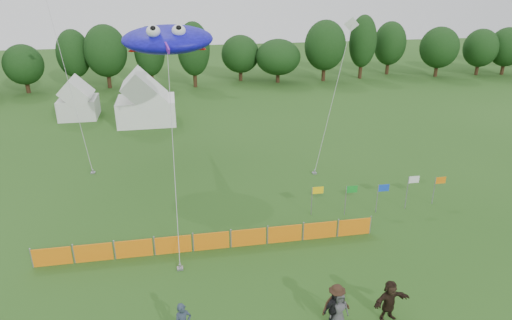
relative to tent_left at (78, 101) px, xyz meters
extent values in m
cylinder|color=#382314|center=(-7.93, 11.72, -0.70)|extent=(0.50, 0.50, 1.91)
ellipsoid|color=black|center=(-7.93, 11.72, 1.79)|extent=(4.61, 4.61, 4.30)
cylinder|color=#382314|center=(-2.42, 13.43, -0.47)|extent=(0.50, 0.50, 2.38)
ellipsoid|color=black|center=(-2.42, 13.43, 2.64)|extent=(4.09, 4.09, 5.35)
cylinder|color=#382314|center=(1.56, 12.61, -0.37)|extent=(0.50, 0.50, 2.57)
ellipsoid|color=black|center=(1.56, 12.61, 2.99)|extent=(5.20, 5.20, 5.79)
cylinder|color=#382314|center=(6.87, 12.55, -0.42)|extent=(0.50, 0.50, 2.46)
ellipsoid|color=black|center=(6.87, 12.55, 2.79)|extent=(3.78, 3.78, 5.55)
cylinder|color=#382314|center=(12.32, 11.14, -0.32)|extent=(0.50, 0.50, 2.66)
ellipsoid|color=black|center=(12.32, 11.14, 3.15)|extent=(4.05, 4.05, 5.99)
cylinder|color=#382314|center=(18.59, 13.75, -0.67)|extent=(0.50, 0.50, 1.98)
ellipsoid|color=black|center=(18.59, 13.75, 1.92)|extent=(5.06, 5.06, 4.46)
cylinder|color=#382314|center=(23.30, 11.79, -0.73)|extent=(0.50, 0.50, 1.86)
ellipsoid|color=black|center=(23.30, 11.79, 1.70)|extent=(5.86, 5.86, 4.18)
cylinder|color=#382314|center=(29.58, 11.60, -0.35)|extent=(0.50, 0.50, 2.62)
ellipsoid|color=black|center=(29.58, 11.60, 3.07)|extent=(5.41, 5.41, 5.89)
cylinder|color=#382314|center=(35.09, 12.21, -0.26)|extent=(0.50, 0.50, 2.78)
ellipsoid|color=black|center=(35.09, 12.21, 3.37)|extent=(3.67, 3.67, 6.26)
cylinder|color=#382314|center=(39.97, 14.10, -0.45)|extent=(0.50, 0.50, 2.42)
ellipsoid|color=black|center=(39.97, 14.10, 2.71)|extent=(4.46, 4.46, 5.44)
cylinder|color=#382314|center=(46.00, 11.35, -0.54)|extent=(0.50, 0.50, 2.24)
ellipsoid|color=black|center=(46.00, 11.35, 2.38)|extent=(5.26, 5.26, 5.03)
cylinder|color=#382314|center=(52.40, 11.37, -0.60)|extent=(0.50, 0.50, 2.10)
ellipsoid|color=black|center=(52.40, 11.37, 2.14)|extent=(4.74, 4.74, 4.73)
cylinder|color=#382314|center=(56.15, 10.91, -0.57)|extent=(0.50, 0.50, 2.16)
ellipsoid|color=black|center=(56.15, 10.91, 2.25)|extent=(4.88, 4.88, 4.87)
cube|color=silver|center=(0.00, 0.00, -0.65)|extent=(3.64, 3.64, 2.00)
cube|color=white|center=(6.84, -2.97, -0.45)|extent=(5.46, 4.37, 2.40)
cube|color=orange|center=(2.99, -26.26, -1.16)|extent=(1.90, 0.06, 1.00)
cube|color=orange|center=(4.99, -26.26, -1.16)|extent=(1.90, 0.06, 1.00)
cube|color=orange|center=(6.99, -26.26, -1.16)|extent=(1.90, 0.06, 1.00)
cube|color=orange|center=(8.99, -26.26, -1.16)|extent=(1.90, 0.06, 1.00)
cube|color=orange|center=(10.99, -26.26, -1.16)|extent=(1.90, 0.06, 1.00)
cube|color=orange|center=(12.99, -26.26, -1.16)|extent=(1.90, 0.06, 1.00)
cube|color=orange|center=(14.99, -26.26, -1.16)|extent=(1.90, 0.06, 1.00)
cube|color=orange|center=(16.99, -26.26, -1.16)|extent=(1.90, 0.06, 1.00)
cube|color=orange|center=(18.99, -26.26, -1.16)|extent=(1.90, 0.06, 1.00)
cylinder|color=gray|center=(17.31, -23.59, -0.74)|extent=(0.06, 0.06, 1.84)
cube|color=yellow|center=(17.66, -23.59, -0.04)|extent=(0.70, 0.02, 0.45)
cylinder|color=gray|center=(19.31, -23.96, -0.70)|extent=(0.06, 0.06, 1.91)
cube|color=#148C26|center=(19.66, -23.96, 0.03)|extent=(0.70, 0.02, 0.45)
cylinder|color=gray|center=(21.31, -24.03, -0.73)|extent=(0.06, 0.06, 1.86)
cube|color=blue|center=(21.66, -24.03, -0.02)|extent=(0.70, 0.02, 0.45)
cylinder|color=gray|center=(23.31, -23.90, -0.56)|extent=(0.06, 0.06, 2.19)
cube|color=white|center=(23.66, -23.90, 0.31)|extent=(0.70, 0.02, 0.45)
cylinder|color=gray|center=(25.31, -23.64, -0.73)|extent=(0.06, 0.06, 1.85)
cube|color=orange|center=(25.66, -23.64, -0.03)|extent=(0.70, 0.02, 0.45)
imported|color=black|center=(15.59, -32.73, -0.69)|extent=(1.33, 0.88, 1.92)
imported|color=black|center=(15.45, -32.85, -0.81)|extent=(1.07, 0.75, 1.69)
imported|color=#444347|center=(15.66, -32.88, -0.81)|extent=(0.83, 0.55, 1.69)
imported|color=black|center=(17.89, -32.88, -0.70)|extent=(1.85, 0.95, 1.91)
ellipsoid|color=#150FD7|center=(9.34, -14.33, 7.77)|extent=(8.09, 7.38, 2.29)
sphere|color=white|center=(8.52, -15.75, 8.48)|extent=(0.92, 0.92, 0.92)
sphere|color=white|center=(10.16, -15.75, 8.48)|extent=(0.92, 0.92, 0.92)
ellipsoid|color=red|center=(7.59, -14.11, 7.17)|extent=(1.92, 0.84, 0.30)
ellipsoid|color=red|center=(11.09, -14.11, 7.17)|extent=(1.92, 0.84, 0.30)
cube|color=purple|center=(9.34, -16.84, 7.55)|extent=(0.37, 0.96, 0.70)
cylinder|color=#A5A5A5|center=(9.31, -22.13, 2.91)|extent=(0.09, 11.29, 9.15)
cube|color=gray|center=(9.28, -27.76, -1.61)|extent=(0.30, 0.30, 0.10)
cube|color=white|center=(23.44, -12.42, 8.30)|extent=(1.14, 0.32, 1.14)
cylinder|color=#A5A5A5|center=(21.37, -15.10, 3.32)|extent=(4.17, 5.40, 9.97)
cube|color=gray|center=(19.31, -17.78, -1.61)|extent=(0.30, 0.30, 0.10)
cylinder|color=#A5A5A5|center=(1.38, -9.52, 4.79)|extent=(3.89, 10.55, 12.92)
cube|color=gray|center=(3.31, -14.78, -1.61)|extent=(0.30, 0.30, 0.10)
camera|label=1|loc=(9.61, -47.03, 12.07)|focal=32.00mm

